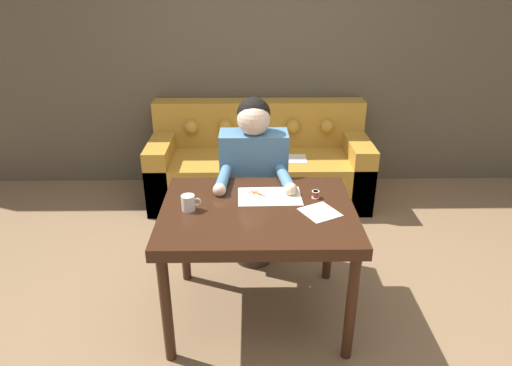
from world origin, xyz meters
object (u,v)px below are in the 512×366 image
(dining_table, at_px, (258,221))
(mug, at_px, (189,203))
(scissors, at_px, (259,194))
(couch, at_px, (259,165))
(person, at_px, (254,181))
(thread_spool, at_px, (315,194))

(dining_table, relative_size, mug, 9.76)
(scissors, bearing_deg, couch, 88.65)
(person, distance_m, thread_spool, 0.60)
(couch, distance_m, person, 1.12)
(couch, relative_size, mug, 17.49)
(dining_table, distance_m, mug, 0.41)
(person, xyz_separation_m, thread_spool, (0.36, -0.46, 0.13))
(scissors, bearing_deg, thread_spool, -7.97)
(couch, relative_size, person, 1.60)
(dining_table, height_order, scissors, scissors)
(thread_spool, bearing_deg, mug, -169.27)
(dining_table, height_order, person, person)
(dining_table, relative_size, person, 0.89)
(dining_table, bearing_deg, thread_spool, 20.46)
(dining_table, relative_size, couch, 0.56)
(couch, bearing_deg, person, -93.30)
(scissors, height_order, thread_spool, thread_spool)
(dining_table, height_order, thread_spool, thread_spool)
(dining_table, height_order, couch, couch)
(couch, height_order, scissors, couch)
(dining_table, height_order, mug, mug)
(couch, bearing_deg, scissors, -91.35)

